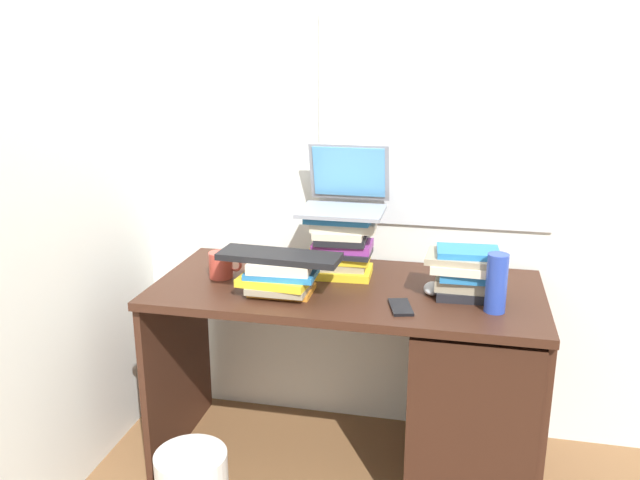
{
  "coord_description": "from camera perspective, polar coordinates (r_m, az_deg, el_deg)",
  "views": [
    {
      "loc": [
        0.38,
        -2.2,
        1.56
      ],
      "look_at": [
        -0.09,
        -0.05,
        0.91
      ],
      "focal_mm": 37.09,
      "sensor_mm": 36.0,
      "label": 1
    }
  ],
  "objects": [
    {
      "name": "ground_plane",
      "position": [
        2.72,
        2.16,
        -18.54
      ],
      "size": [
        6.0,
        6.0,
        0.0
      ],
      "primitive_type": "plane",
      "color": "brown"
    },
    {
      "name": "wall_back",
      "position": [
        2.6,
        4.0,
        10.68
      ],
      "size": [
        6.0,
        0.06,
        2.6
      ],
      "color": "silver",
      "rests_on": "ground"
    },
    {
      "name": "wall_left",
      "position": [
        2.58,
        -19.16,
        9.79
      ],
      "size": [
        0.05,
        6.0,
        2.6
      ],
      "primitive_type": "cube",
      "color": "silver",
      "rests_on": "ground"
    },
    {
      "name": "desk",
      "position": [
        2.46,
        10.34,
        -11.95
      ],
      "size": [
        1.38,
        0.64,
        0.73
      ],
      "color": "#381E14",
      "rests_on": "ground"
    },
    {
      "name": "book_stack_tall",
      "position": [
        2.45,
        1.86,
        -0.31
      ],
      "size": [
        0.26,
        0.18,
        0.24
      ],
      "color": "yellow",
      "rests_on": "desk"
    },
    {
      "name": "book_stack_keyboard_riser",
      "position": [
        2.28,
        -3.5,
        -3.21
      ],
      "size": [
        0.27,
        0.19,
        0.12
      ],
      "color": "orange",
      "rests_on": "desk"
    },
    {
      "name": "book_stack_side",
      "position": [
        2.29,
        12.28,
        -2.68
      ],
      "size": [
        0.25,
        0.18,
        0.17
      ],
      "color": "black",
      "rests_on": "desk"
    },
    {
      "name": "laptop",
      "position": [
        2.47,
        2.16,
        3.95
      ],
      "size": [
        0.31,
        0.3,
        0.24
      ],
      "color": "gray",
      "rests_on": "book_stack_tall"
    },
    {
      "name": "keyboard",
      "position": [
        2.26,
        -3.53,
        -1.42
      ],
      "size": [
        0.43,
        0.16,
        0.02
      ],
      "primitive_type": "cube",
      "rotation": [
        0.0,
        0.0,
        -0.06
      ],
      "color": "black",
      "rests_on": "book_stack_keyboard_riser"
    },
    {
      "name": "computer_mouse",
      "position": [
        2.33,
        9.66,
        -4.14
      ],
      "size": [
        0.06,
        0.1,
        0.04
      ],
      "primitive_type": "ellipsoid",
      "color": "#A5A8AD",
      "rests_on": "desk"
    },
    {
      "name": "mug",
      "position": [
        2.47,
        -8.51,
        -2.13
      ],
      "size": [
        0.13,
        0.09,
        0.1
      ],
      "color": "#B23F33",
      "rests_on": "desk"
    },
    {
      "name": "water_bottle",
      "position": [
        2.19,
        14.98,
        -3.62
      ],
      "size": [
        0.07,
        0.07,
        0.2
      ],
      "primitive_type": "cylinder",
      "color": "#263FA5",
      "rests_on": "desk"
    },
    {
      "name": "cell_phone",
      "position": [
        2.19,
        6.97,
        -5.77
      ],
      "size": [
        0.1,
        0.15,
        0.01
      ],
      "primitive_type": "cube",
      "rotation": [
        0.0,
        0.0,
        0.26
      ],
      "color": "black",
      "rests_on": "desk"
    }
  ]
}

